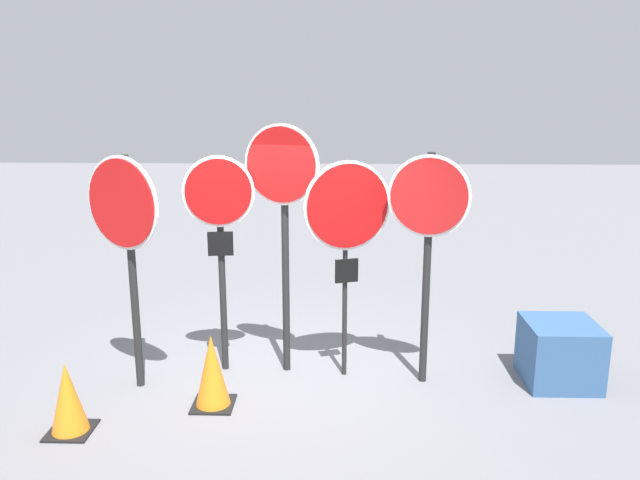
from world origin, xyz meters
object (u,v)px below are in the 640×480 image
object	(u,v)px
stop_sign_3	(347,218)
traffic_cone_0	(212,371)
storage_crate	(560,353)
stop_sign_4	(428,222)
stop_sign_2	(283,197)
stop_sign_1	(220,219)
traffic_cone_1	(68,398)
stop_sign_0	(125,224)

from	to	relation	value
stop_sign_3	traffic_cone_0	size ratio (longest dim) A/B	3.19
stop_sign_3	storage_crate	distance (m)	2.68
stop_sign_4	traffic_cone_0	size ratio (longest dim) A/B	3.31
traffic_cone_0	storage_crate	size ratio (longest dim) A/B	1.00
stop_sign_3	stop_sign_2	bearing A→B (deg)	152.54
stop_sign_2	storage_crate	distance (m)	3.36
stop_sign_1	traffic_cone_1	bearing A→B (deg)	-138.46
stop_sign_0	traffic_cone_1	distance (m)	1.71
stop_sign_1	traffic_cone_0	world-z (taller)	stop_sign_1
stop_sign_0	stop_sign_4	distance (m)	3.01
traffic_cone_0	traffic_cone_1	xyz separation A→B (m)	(-1.21, -0.53, -0.03)
stop_sign_0	stop_sign_1	size ratio (longest dim) A/B	1.02
traffic_cone_1	stop_sign_3	bearing A→B (deg)	25.65
traffic_cone_0	traffic_cone_1	distance (m)	1.32
traffic_cone_0	stop_sign_4	bearing A→B (deg)	14.67
stop_sign_0	stop_sign_2	distance (m)	1.60
stop_sign_2	traffic_cone_0	size ratio (longest dim) A/B	3.68
stop_sign_0	stop_sign_2	size ratio (longest dim) A/B	0.90
stop_sign_1	stop_sign_4	bearing A→B (deg)	-12.93
traffic_cone_1	storage_crate	bearing A→B (deg)	13.44
stop_sign_2	stop_sign_4	distance (m)	1.52
stop_sign_0	stop_sign_4	world-z (taller)	stop_sign_4
stop_sign_0	stop_sign_2	bearing A→B (deg)	44.10
stop_sign_1	storage_crate	size ratio (longest dim) A/B	3.24
stop_sign_3	stop_sign_4	world-z (taller)	stop_sign_4
stop_sign_3	traffic_cone_0	xyz separation A→B (m)	(-1.32, -0.69, -1.40)
stop_sign_1	stop_sign_3	bearing A→B (deg)	-11.27
storage_crate	traffic_cone_1	bearing A→B (deg)	-166.56
stop_sign_4	storage_crate	size ratio (longest dim) A/B	3.31
stop_sign_3	storage_crate	world-z (taller)	stop_sign_3
stop_sign_0	traffic_cone_0	distance (m)	1.68
stop_sign_2	traffic_cone_0	bearing A→B (deg)	-107.66
stop_sign_1	traffic_cone_0	xyz separation A→B (m)	(0.02, -0.80, -1.35)
stop_sign_0	stop_sign_4	size ratio (longest dim) A/B	1.00
stop_sign_4	stop_sign_2	bearing A→B (deg)	-174.29
stop_sign_4	stop_sign_0	bearing A→B (deg)	-161.51
stop_sign_2	traffic_cone_0	xyz separation A→B (m)	(-0.65, -0.80, -1.59)
traffic_cone_0	traffic_cone_1	size ratio (longest dim) A/B	1.09
stop_sign_2	stop_sign_4	world-z (taller)	stop_sign_2
stop_sign_2	stop_sign_3	bearing A→B (deg)	12.22
storage_crate	stop_sign_3	bearing A→B (deg)	178.28
stop_sign_3	traffic_cone_0	world-z (taller)	stop_sign_3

